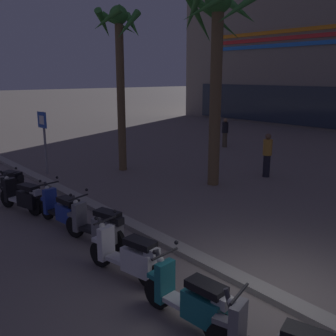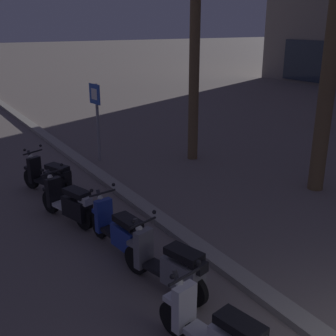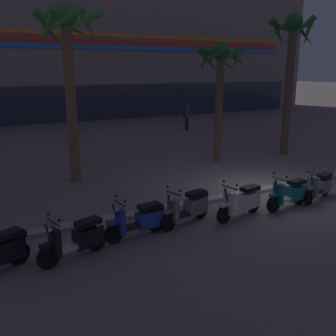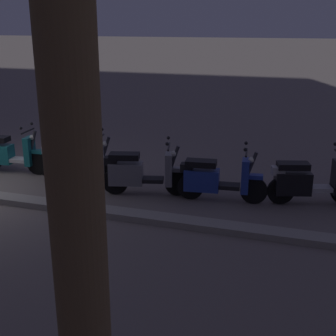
% 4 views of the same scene
% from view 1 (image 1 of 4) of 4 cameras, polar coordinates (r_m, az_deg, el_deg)
% --- Properties ---
extents(ground_plane, '(200.00, 200.00, 0.00)m').
position_cam_1_polar(ground_plane, '(7.08, 15.75, -18.68)').
color(ground_plane, slate).
extents(curb_strip, '(60.00, 0.36, 0.12)m').
position_cam_1_polar(curb_strip, '(7.09, 16.04, -18.09)').
color(curb_strip, gray).
rests_on(curb_strip, ground).
extents(scooter_black_tail_end, '(1.72, 0.87, 1.17)m').
position_cam_1_polar(scooter_black_tail_end, '(13.01, -22.98, -2.03)').
color(scooter_black_tail_end, black).
rests_on(scooter_black_tail_end, ground).
extents(scooter_black_second_in_line, '(1.71, 0.75, 1.17)m').
position_cam_1_polar(scooter_black_second_in_line, '(11.38, -20.83, -4.00)').
color(scooter_black_second_in_line, black).
rests_on(scooter_black_second_in_line, ground).
extents(scooter_blue_mid_centre, '(1.76, 0.57, 1.17)m').
position_cam_1_polar(scooter_blue_mid_centre, '(9.99, -15.50, -6.04)').
color(scooter_blue_mid_centre, black).
rests_on(scooter_blue_mid_centre, ground).
extents(scooter_grey_gap_after_mid, '(1.76, 0.74, 1.17)m').
position_cam_1_polar(scooter_grey_gap_after_mid, '(8.75, -10.33, -8.48)').
color(scooter_grey_gap_after_mid, black).
rests_on(scooter_grey_gap_after_mid, ground).
extents(scooter_white_mid_rear, '(1.79, 0.67, 1.17)m').
position_cam_1_polar(scooter_white_mid_rear, '(7.31, -5.88, -12.93)').
color(scooter_white_mid_rear, black).
rests_on(scooter_white_mid_rear, ground).
extents(scooter_teal_far_back, '(1.73, 0.56, 1.17)m').
position_cam_1_polar(scooter_teal_far_back, '(6.05, 3.53, -19.09)').
color(scooter_teal_far_back, black).
rests_on(scooter_teal_far_back, ground).
extents(crossing_sign, '(0.60, 0.15, 2.40)m').
position_cam_1_polar(crossing_sign, '(15.32, -18.01, 4.64)').
color(crossing_sign, '#939399').
rests_on(crossing_sign, ground).
extents(palm_tree_far_corner, '(2.52, 2.57, 6.48)m').
position_cam_1_polar(palm_tree_far_corner, '(13.06, 7.27, 18.10)').
color(palm_tree_far_corner, brown).
rests_on(palm_tree_far_corner, ground).
extents(palm_tree_mid_walkway, '(1.92, 1.97, 6.25)m').
position_cam_1_polar(palm_tree_mid_walkway, '(15.22, -7.27, 16.92)').
color(palm_tree_mid_walkway, brown).
rests_on(palm_tree_mid_walkway, ground).
extents(pedestrian_by_palm_tree, '(0.34, 0.34, 1.65)m').
position_cam_1_polar(pedestrian_by_palm_tree, '(14.74, 14.59, 2.01)').
color(pedestrian_by_palm_tree, black).
rests_on(pedestrian_by_palm_tree, ground).
extents(pedestrian_window_shopping, '(0.34, 0.34, 1.53)m').
position_cam_1_polar(pedestrian_window_shopping, '(20.56, 8.51, 5.31)').
color(pedestrian_window_shopping, brown).
rests_on(pedestrian_window_shopping, ground).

